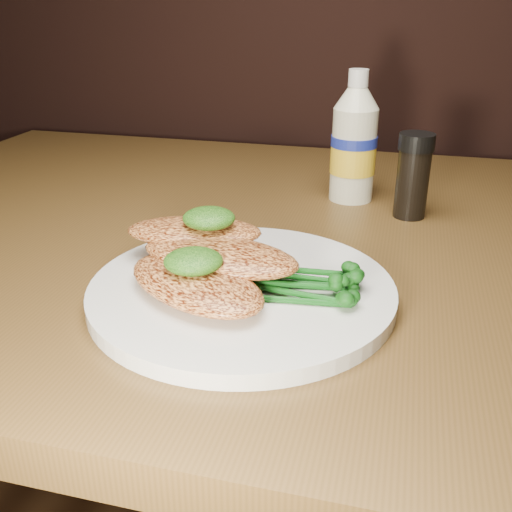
% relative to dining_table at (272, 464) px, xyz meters
% --- Properties ---
extents(dining_table, '(1.20, 0.80, 0.75)m').
position_rel_dining_table_xyz_m(dining_table, '(0.00, 0.00, 0.00)').
color(dining_table, '#4A3316').
rests_on(dining_table, floor).
extents(plate, '(0.28, 0.28, 0.01)m').
position_rel_dining_table_xyz_m(plate, '(0.01, -0.18, 0.38)').
color(plate, white).
rests_on(plate, dining_table).
extents(chicken_front, '(0.17, 0.14, 0.02)m').
position_rel_dining_table_xyz_m(chicken_front, '(-0.02, -0.21, 0.40)').
color(chicken_front, '#E78F49').
rests_on(chicken_front, plate).
extents(chicken_mid, '(0.17, 0.10, 0.02)m').
position_rel_dining_table_xyz_m(chicken_mid, '(-0.01, -0.17, 0.41)').
color(chicken_mid, '#E78F49').
rests_on(chicken_mid, plate).
extents(chicken_back, '(0.14, 0.09, 0.02)m').
position_rel_dining_table_xyz_m(chicken_back, '(-0.05, -0.14, 0.42)').
color(chicken_back, '#E78F49').
rests_on(chicken_back, plate).
extents(pesto_front, '(0.06, 0.06, 0.02)m').
position_rel_dining_table_xyz_m(pesto_front, '(-0.03, -0.21, 0.42)').
color(pesto_front, black).
rests_on(pesto_front, chicken_front).
extents(pesto_back, '(0.06, 0.06, 0.02)m').
position_rel_dining_table_xyz_m(pesto_back, '(-0.04, -0.14, 0.43)').
color(pesto_back, black).
rests_on(pesto_back, chicken_back).
extents(broccolini_bundle, '(0.16, 0.14, 0.02)m').
position_rel_dining_table_xyz_m(broccolini_bundle, '(0.06, -0.18, 0.40)').
color(broccolini_bundle, '#104C13').
rests_on(broccolini_bundle, plate).
extents(mayo_bottle, '(0.07, 0.07, 0.17)m').
position_rel_dining_table_xyz_m(mayo_bottle, '(0.08, 0.13, 0.46)').
color(mayo_bottle, beige).
rests_on(mayo_bottle, dining_table).
extents(pepper_grinder, '(0.05, 0.05, 0.10)m').
position_rel_dining_table_xyz_m(pepper_grinder, '(0.15, 0.08, 0.43)').
color(pepper_grinder, black).
rests_on(pepper_grinder, dining_table).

